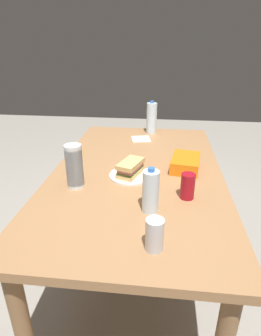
{
  "coord_description": "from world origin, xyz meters",
  "views": [
    {
      "loc": [
        1.44,
        0.13,
        1.46
      ],
      "look_at": [
        0.08,
        -0.03,
        0.82
      ],
      "focal_mm": 30.31,
      "sensor_mm": 36.0,
      "label": 1
    }
  ],
  "objects": [
    {
      "name": "paper_napkin",
      "position": [
        -0.53,
        -0.02,
        0.78
      ],
      "size": [
        0.15,
        0.15,
        0.01
      ],
      "primitive_type": "cube",
      "rotation": [
        0.0,
        0.0,
        1.78
      ],
      "color": "white",
      "rests_on": "dining_table"
    },
    {
      "name": "paper_plate",
      "position": [
        0.08,
        -0.03,
        0.78
      ],
      "size": [
        0.23,
        0.23,
        0.01
      ],
      "primitive_type": "cylinder",
      "color": "white",
      "rests_on": "dining_table"
    },
    {
      "name": "chip_bag",
      "position": [
        -0.05,
        0.27,
        0.81
      ],
      "size": [
        0.25,
        0.18,
        0.07
      ],
      "primitive_type": "cube",
      "rotation": [
        0.0,
        0.0,
        6.13
      ],
      "color": "orange",
      "rests_on": "dining_table"
    },
    {
      "name": "soda_can_red",
      "position": [
        0.27,
        0.26,
        0.83
      ],
      "size": [
        0.07,
        0.07,
        0.12
      ],
      "primitive_type": "cylinder",
      "color": "maroon",
      "rests_on": "dining_table"
    },
    {
      "name": "plastic_cup_stack",
      "position": [
        0.22,
        -0.29,
        0.88
      ],
      "size": [
        0.08,
        0.08,
        0.22
      ],
      "color": "silver",
      "rests_on": "dining_table"
    },
    {
      "name": "water_bottle_tall",
      "position": [
        0.4,
        0.09,
        0.87
      ],
      "size": [
        0.07,
        0.07,
        0.2
      ],
      "color": "silver",
      "rests_on": "dining_table"
    },
    {
      "name": "dining_table",
      "position": [
        0.0,
        0.0,
        0.68
      ],
      "size": [
        1.63,
        0.94,
        0.77
      ],
      "color": "#9E7047",
      "rests_on": "ground_plane"
    },
    {
      "name": "water_bottle_spare",
      "position": [
        -0.7,
        0.05,
        0.89
      ],
      "size": [
        0.08,
        0.08,
        0.25
      ],
      "color": "silver",
      "rests_on": "dining_table"
    },
    {
      "name": "ground_plane",
      "position": [
        0.0,
        0.0,
        0.0
      ],
      "size": [
        8.0,
        8.0,
        0.0
      ],
      "primitive_type": "plane",
      "color": "gray"
    },
    {
      "name": "sandwich",
      "position": [
        0.09,
        -0.03,
        0.83
      ],
      "size": [
        0.2,
        0.14,
        0.08
      ],
      "color": "#DBB26B",
      "rests_on": "paper_plate"
    },
    {
      "name": "soda_can_silver",
      "position": [
        0.64,
        0.12,
        0.83
      ],
      "size": [
        0.07,
        0.07,
        0.12
      ],
      "primitive_type": "cylinder",
      "color": "silver",
      "rests_on": "dining_table"
    }
  ]
}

